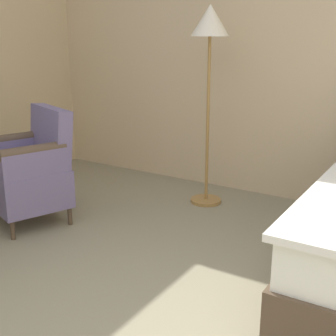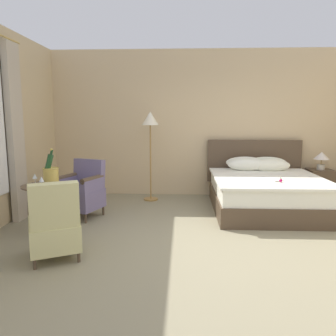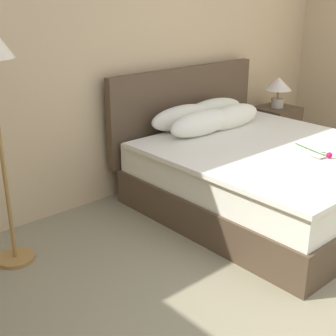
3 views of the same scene
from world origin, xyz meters
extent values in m
cube|color=#D0B68A|center=(0.00, 2.90, 1.48)|extent=(6.42, 0.12, 2.97)
cube|color=#4D3C2B|center=(0.98, 1.67, 0.16)|extent=(1.78, 2.04, 0.32)
cube|color=white|center=(0.98, 1.67, 0.45)|extent=(1.73, 1.98, 0.26)
cube|color=white|center=(0.98, 1.61, 0.60)|extent=(1.82, 1.91, 0.04)
cube|color=#4D3C2B|center=(0.98, 2.73, 0.74)|extent=(1.87, 0.08, 0.85)
ellipsoid|color=white|center=(0.77, 2.53, 0.73)|extent=(0.76, 0.25, 0.25)
ellipsoid|color=white|center=(1.20, 2.53, 0.73)|extent=(0.76, 0.26, 0.25)
ellipsoid|color=white|center=(0.77, 2.28, 0.73)|extent=(0.75, 0.24, 0.25)
ellipsoid|color=white|center=(1.20, 2.28, 0.72)|extent=(0.76, 0.26, 0.25)
cylinder|color=#2D6628|center=(1.12, 1.33, 0.63)|extent=(0.12, 0.40, 0.01)
sphere|color=#B20F4C|center=(1.06, 1.14, 0.65)|extent=(0.05, 0.05, 0.05)
ellipsoid|color=#33702D|center=(1.12, 1.22, 0.63)|extent=(0.03, 0.05, 0.01)
cube|color=white|center=(1.02, 1.21, 0.63)|extent=(0.10, 0.12, 0.00)
cube|color=#4D3C2B|center=(2.23, 2.49, 0.30)|extent=(0.46, 0.43, 0.61)
sphere|color=tan|center=(2.47, 2.49, 0.44)|extent=(0.02, 0.02, 0.02)
cylinder|color=#B3AEA0|center=(2.23, 2.49, 0.66)|extent=(0.15, 0.15, 0.10)
cylinder|color=olive|center=(2.23, 2.49, 0.76)|extent=(0.02, 0.02, 0.10)
cone|color=silver|center=(2.23, 2.49, 0.88)|extent=(0.30, 0.30, 0.14)
cylinder|color=#A2783D|center=(-1.09, 2.35, 0.01)|extent=(0.28, 0.28, 0.03)
cylinder|color=#A2783D|center=(-1.09, 2.35, 0.75)|extent=(0.03, 0.03, 1.44)
camera|label=1|loc=(0.75, -1.26, 1.52)|focal=50.00mm
camera|label=2|loc=(-0.46, -3.93, 1.62)|focal=35.00mm
camera|label=3|loc=(-2.23, -0.65, 1.87)|focal=50.00mm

